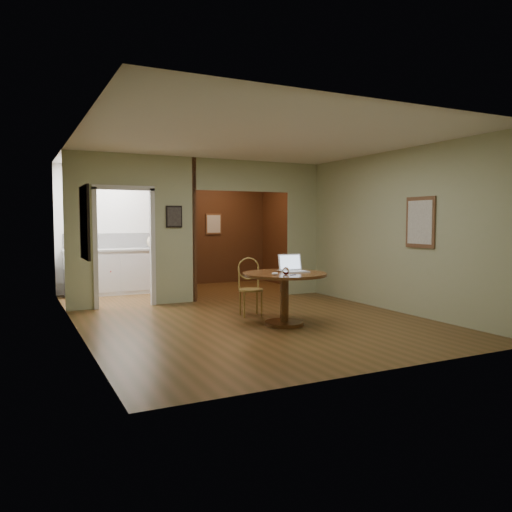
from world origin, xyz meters
name	(u,v)px	position (x,y,z in m)	size (l,w,h in m)	color
floor	(265,325)	(0.00, 0.00, 0.00)	(5.00, 5.00, 0.00)	#4E3616
room_shell	(171,233)	(-0.47, 3.10, 1.29)	(5.20, 7.50, 5.00)	white
dining_table	(284,286)	(0.27, -0.10, 0.57)	(1.23, 1.23, 0.77)	brown
chair	(250,283)	(0.14, 0.81, 0.52)	(0.46, 0.46, 0.93)	olive
open_laptop	(293,267)	(0.45, -0.03, 0.83)	(0.39, 0.34, 0.26)	white
closed_laptop	(287,271)	(0.40, 0.06, 0.78)	(0.30, 0.20, 0.02)	silver
mouse	(275,274)	(-0.01, -0.32, 0.79)	(0.10, 0.05, 0.04)	white
wine_glass	(286,271)	(0.17, -0.31, 0.82)	(0.10, 0.10, 0.11)	white
pen	(293,275)	(0.22, -0.42, 0.77)	(0.01, 0.01, 0.15)	navy
kitchen_cabinet	(116,271)	(-1.35, 4.20, 0.47)	(2.06, 0.60, 0.94)	silver
grocery_bag	(153,242)	(-0.55, 4.20, 1.08)	(0.27, 0.23, 0.27)	beige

